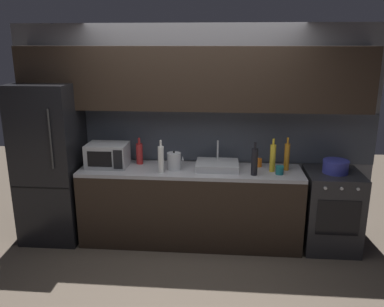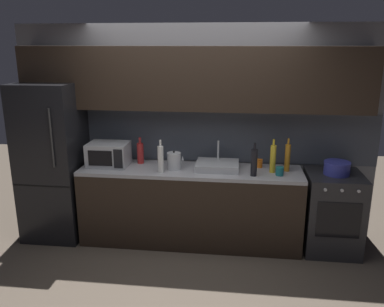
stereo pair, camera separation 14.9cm
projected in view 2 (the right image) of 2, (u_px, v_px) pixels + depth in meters
ground_plane at (179, 284)px, 3.88m from camera, size 10.00×10.00×0.00m
back_wall at (193, 108)px, 4.61m from camera, size 4.26×0.44×2.50m
counter_run at (190, 206)px, 4.62m from camera, size 2.52×0.60×0.90m
refrigerator at (53, 162)px, 4.68m from camera, size 0.68×0.69×1.85m
oven_range at (332, 212)px, 4.44m from camera, size 0.60×0.62×0.90m
microwave at (109, 154)px, 4.59m from camera, size 0.46×0.35×0.27m
sink_basin at (217, 166)px, 4.48m from camera, size 0.48×0.38×0.30m
kettle at (174, 161)px, 4.46m from camera, size 0.19×0.15×0.22m
wine_bottle_amber at (287, 157)px, 4.39m from camera, size 0.06×0.06×0.37m
wine_bottle_dark at (254, 162)px, 4.23m from camera, size 0.07×0.07×0.36m
wine_bottle_white at (161, 159)px, 4.34m from camera, size 0.06×0.06×0.37m
wine_bottle_yellow at (273, 159)px, 4.34m from camera, size 0.06×0.06×0.37m
wine_bottle_red at (140, 153)px, 4.68m from camera, size 0.08×0.08×0.31m
mug_teal at (280, 171)px, 4.27m from camera, size 0.09×0.09×0.09m
mug_orange at (259, 163)px, 4.55m from camera, size 0.08×0.08×0.09m
cooking_pot at (337, 168)px, 4.30m from camera, size 0.28×0.28×0.14m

